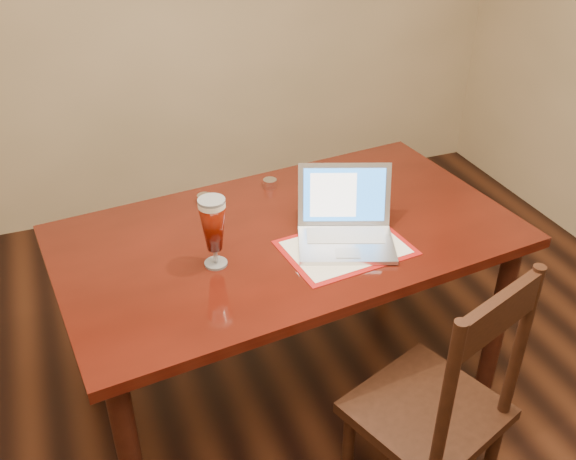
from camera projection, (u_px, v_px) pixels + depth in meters
name	position (u px, v px, depth m)	size (l,w,h in m)	color
room_shell	(345.00, 48.00, 1.49)	(4.51, 5.01, 2.71)	tan
dining_table	(289.00, 252.00, 2.58)	(1.89, 1.19, 1.11)	#451009
dining_chair	(437.00, 410.00, 2.18)	(0.59, 0.58, 1.10)	black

